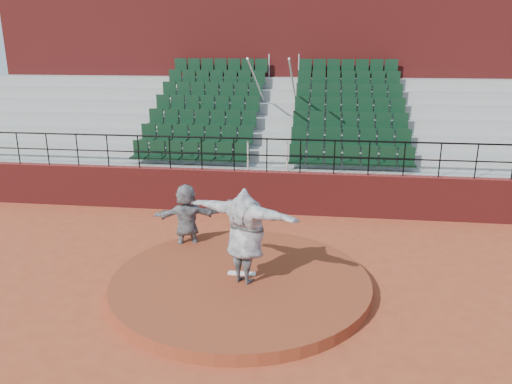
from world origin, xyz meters
The scene contains 9 objects.
ground centered at (0.00, 0.00, 0.00)m, with size 90.00×90.00×0.00m, color #A44225.
pitchers_mound centered at (0.00, 0.00, 0.12)m, with size 5.50×5.50×0.25m, color brown.
pitching_rubber centered at (0.00, 0.15, 0.27)m, with size 0.60×0.15×0.03m, color white.
boundary_wall centered at (0.00, 5.00, 0.65)m, with size 24.00×0.30×1.30m, color maroon.
wall_railing centered at (0.00, 5.00, 2.03)m, with size 24.04×0.05×1.03m.
seating_deck centered at (0.00, 8.64, 1.45)m, with size 24.00×5.97×4.63m.
press_box_facade centered at (0.00, 12.60, 3.55)m, with size 24.00×3.00×7.10m, color maroon.
pitcher centered at (0.13, -0.16, 1.27)m, with size 2.50×0.68×2.03m, color black.
fielder centered at (-1.63, 1.75, 0.88)m, with size 1.63×0.52×1.76m, color black.
Camera 1 is at (1.58, -9.52, 5.05)m, focal length 35.00 mm.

